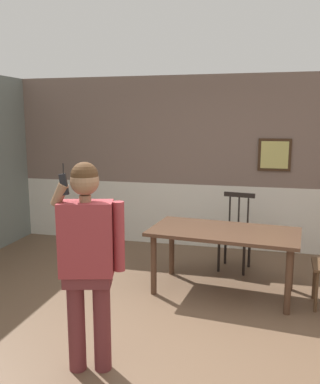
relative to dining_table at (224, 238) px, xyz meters
The scene contains 5 objects.
ground_plane 1.40m from the dining_table, 103.72° to the right, with size 7.34×7.34×0.00m, color brown.
room_back_partition 1.89m from the dining_table, 99.30° to the left, with size 6.67×0.17×2.69m.
dining_table is the anchor object (origin of this frame).
chair_by_doorway 0.84m from the dining_table, 83.93° to the left, with size 0.49×0.49×1.03m.
person_figure 2.04m from the dining_table, 116.59° to the right, with size 0.55×0.32×1.71m.
Camera 1 is at (0.67, -3.45, 2.02)m, focal length 38.43 mm.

